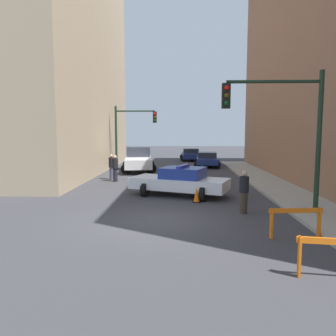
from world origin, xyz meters
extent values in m
plane|color=#38383D|center=(0.00, 0.00, 0.00)|extent=(120.00, 120.00, 0.00)
cube|color=#9E998E|center=(6.20, 0.00, 0.06)|extent=(2.40, 44.00, 0.12)
cube|color=tan|center=(-12.00, 14.00, 9.39)|extent=(14.00, 20.00, 18.77)
cylinder|color=black|center=(5.90, 0.82, 2.72)|extent=(0.18, 0.18, 5.20)
cylinder|color=black|center=(4.20, 0.82, 4.92)|extent=(3.40, 0.12, 0.12)
cube|color=black|center=(2.50, 0.82, 4.42)|extent=(0.30, 0.22, 0.90)
sphere|color=red|center=(2.50, 0.68, 4.69)|extent=(0.18, 0.18, 0.18)
sphere|color=#4C3D0C|center=(2.50, 0.68, 4.42)|extent=(0.18, 0.18, 0.18)
sphere|color=#0C4219|center=(2.50, 0.68, 4.15)|extent=(0.18, 0.18, 0.18)
cylinder|color=black|center=(-4.40, 15.52, 2.60)|extent=(0.18, 0.18, 5.20)
cylinder|color=black|center=(-2.80, 15.52, 4.80)|extent=(3.20, 0.12, 0.12)
cube|color=black|center=(-1.20, 15.52, 4.30)|extent=(0.30, 0.22, 0.90)
sphere|color=red|center=(-1.20, 15.38, 4.57)|extent=(0.18, 0.18, 0.18)
sphere|color=#4C3D0C|center=(-1.20, 15.38, 4.30)|extent=(0.18, 0.18, 0.18)
sphere|color=#0C4219|center=(-1.20, 15.38, 4.03)|extent=(0.18, 0.18, 0.18)
cube|color=white|center=(0.81, 4.52, 0.60)|extent=(5.05, 3.39, 0.55)
cube|color=navy|center=(0.99, 4.45, 1.14)|extent=(2.42, 2.22, 0.52)
cylinder|color=black|center=(-0.85, 4.23, 0.33)|extent=(0.44, 0.70, 0.66)
cylinder|color=black|center=(-0.25, 5.83, 0.33)|extent=(0.44, 0.70, 0.66)
cylinder|color=black|center=(1.88, 3.21, 0.33)|extent=(0.44, 0.70, 0.66)
cylinder|color=black|center=(2.48, 4.80, 0.33)|extent=(0.44, 0.70, 0.66)
cube|color=#2633BF|center=(0.99, 4.45, 1.46)|extent=(0.67, 1.37, 0.12)
cube|color=silver|center=(-2.42, 14.32, 0.75)|extent=(2.65, 5.61, 0.70)
cube|color=#2D333D|center=(-2.55, 15.39, 1.50)|extent=(2.04, 1.94, 0.80)
cylinder|color=black|center=(-3.54, 15.87, 0.40)|extent=(0.83, 0.36, 0.80)
cylinder|color=black|center=(-1.71, 16.09, 0.40)|extent=(0.83, 0.36, 0.80)
cylinder|color=black|center=(-3.12, 12.54, 0.40)|extent=(0.83, 0.36, 0.80)
cylinder|color=black|center=(-1.30, 12.77, 0.40)|extent=(0.83, 0.36, 0.80)
cube|color=navy|center=(3.30, 18.00, 0.57)|extent=(2.10, 4.42, 0.52)
cube|color=#232833|center=(3.29, 17.83, 1.07)|extent=(1.71, 1.91, 0.48)
cylinder|color=black|center=(2.57, 19.39, 0.31)|extent=(0.63, 0.26, 0.62)
cylinder|color=black|center=(4.22, 19.27, 0.31)|extent=(0.63, 0.26, 0.62)
cylinder|color=black|center=(2.38, 16.73, 0.31)|extent=(0.63, 0.26, 0.62)
cylinder|color=black|center=(4.04, 16.61, 0.31)|extent=(0.63, 0.26, 0.62)
cube|color=navy|center=(2.03, 24.23, 0.57)|extent=(1.93, 4.35, 0.52)
cube|color=#232833|center=(2.04, 24.05, 1.07)|extent=(1.64, 1.85, 0.48)
cylinder|color=black|center=(1.16, 25.53, 0.31)|extent=(0.63, 0.24, 0.62)
cylinder|color=black|center=(2.82, 25.58, 0.31)|extent=(0.63, 0.24, 0.62)
cylinder|color=black|center=(1.24, 22.87, 0.31)|extent=(0.63, 0.24, 0.62)
cylinder|color=black|center=(2.90, 22.92, 0.31)|extent=(0.63, 0.24, 0.62)
cylinder|color=black|center=(-3.21, 8.95, 0.41)|extent=(0.36, 0.36, 0.82)
cylinder|color=black|center=(-3.21, 8.95, 1.13)|extent=(0.46, 0.46, 0.62)
sphere|color=tan|center=(-3.21, 8.95, 1.55)|extent=(0.28, 0.28, 0.22)
cylinder|color=#474C66|center=(-3.62, 9.77, 0.41)|extent=(0.32, 0.32, 0.82)
cylinder|color=black|center=(-3.62, 9.77, 1.13)|extent=(0.41, 0.41, 0.62)
sphere|color=tan|center=(-3.62, 9.77, 1.55)|extent=(0.25, 0.25, 0.22)
cylinder|color=#382D23|center=(3.29, 1.08, 0.41)|extent=(0.38, 0.38, 0.82)
cylinder|color=black|center=(3.29, 1.08, 1.13)|extent=(0.48, 0.48, 0.62)
sphere|color=tan|center=(3.29, 1.08, 1.55)|extent=(0.30, 0.30, 0.22)
cube|color=orange|center=(4.12, -4.55, 0.83)|extent=(1.59, 0.28, 0.14)
cube|color=orange|center=(3.41, -4.45, 0.45)|extent=(0.07, 0.17, 0.90)
cube|color=orange|center=(4.24, -1.82, 0.83)|extent=(1.60, 0.19, 0.14)
cube|color=orange|center=(3.52, -1.88, 0.45)|extent=(0.06, 0.16, 0.90)
cube|color=orange|center=(4.95, -1.76, 0.45)|extent=(0.06, 0.16, 0.90)
cube|color=black|center=(1.59, 3.03, 0.02)|extent=(0.36, 0.36, 0.04)
cone|color=#F2600C|center=(1.59, 3.03, 0.35)|extent=(0.28, 0.28, 0.62)
camera|label=1|loc=(0.82, -11.33, 3.13)|focal=35.00mm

